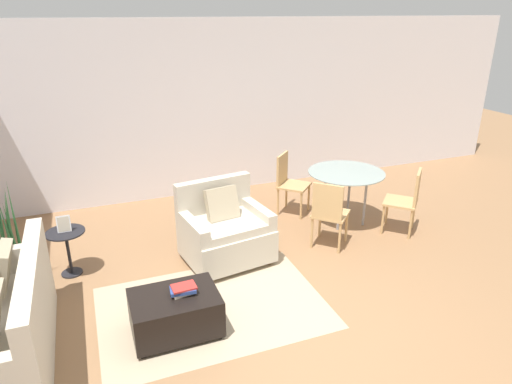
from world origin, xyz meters
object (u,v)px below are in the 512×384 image
object	(u,v)px
potted_plant	(13,264)
dining_table	(346,178)
armchair	(225,232)
dining_chair_far_left	(288,179)
ottoman	(175,312)
book_stack	(183,290)
couch	(3,331)
tv_remote_primary	(186,285)
dining_chair_near_left	(329,211)
side_table	(67,244)
dining_chair_near_right	(408,197)
picture_frame	(64,224)

from	to	relation	value
potted_plant	dining_table	bearing A→B (deg)	1.56
armchair	dining_chair_far_left	distance (m)	1.67
ottoman	book_stack	world-z (taller)	book_stack
couch	tv_remote_primary	size ratio (longest dim) A/B	11.63
armchair	dining_chair_near_left	distance (m)	1.33
dining_chair_near_left	ottoman	bearing A→B (deg)	-156.16
couch	dining_chair_far_left	world-z (taller)	couch
side_table	dining_chair_near_right	world-z (taller)	dining_chair_near_right
ottoman	dining_chair_near_left	distance (m)	2.37
potted_plant	dining_chair_near_right	world-z (taller)	potted_plant
couch	dining_chair_near_left	distance (m)	3.69
potted_plant	ottoman	bearing A→B (deg)	-44.01
dining_table	dining_chair_near_left	distance (m)	0.86
tv_remote_primary	dining_chair_near_left	size ratio (longest dim) A/B	0.17
potted_plant	dining_table	world-z (taller)	potted_plant
dining_table	book_stack	bearing A→B (deg)	-149.82
armchair	dining_chair_near_right	distance (m)	2.52
couch	dining_chair_near_left	xyz separation A→B (m)	(3.59, 0.81, 0.20)
picture_frame	dining_chair_near_right	world-z (taller)	dining_chair_near_right
side_table	dining_chair_far_left	size ratio (longest dim) A/B	0.60
side_table	dining_chair_far_left	bearing A→B (deg)	12.71
couch	ottoman	distance (m)	1.45
tv_remote_primary	dining_table	xyz separation A→B (m)	(2.62, 1.42, 0.26)
armchair	potted_plant	xyz separation A→B (m)	(-2.33, 0.30, -0.11)
book_stack	dining_chair_far_left	size ratio (longest dim) A/B	0.28
armchair	side_table	distance (m)	1.79
armchair	dining_chair_far_left	world-z (taller)	armchair
dining_table	dining_chair_near_left	world-z (taller)	dining_chair_near_left
tv_remote_primary	dining_chair_near_left	world-z (taller)	dining_chair_near_left
ottoman	dining_chair_far_left	bearing A→B (deg)	44.99
dining_chair_far_left	couch	bearing A→B (deg)	-150.76
picture_frame	dining_chair_near_right	size ratio (longest dim) A/B	0.21
dining_chair_far_left	dining_table	bearing A→B (deg)	-45.00
armchair	picture_frame	bearing A→B (deg)	169.49
dining_chair_near_right	armchair	bearing A→B (deg)	175.89
side_table	dining_chair_near_right	distance (m)	4.31
couch	armchair	size ratio (longest dim) A/B	1.66
dining_chair_near_right	potted_plant	bearing A→B (deg)	174.28
dining_chair_near_left	dining_chair_far_left	world-z (taller)	same
armchair	dining_chair_near_right	bearing A→B (deg)	-4.11
book_stack	dining_chair_far_left	xyz separation A→B (m)	(2.07, 2.15, 0.07)
dining_chair_near_left	dining_chair_near_right	xyz separation A→B (m)	(1.20, 0.00, 0.00)
dining_chair_near_left	book_stack	bearing A→B (deg)	-155.29
tv_remote_primary	picture_frame	distance (m)	1.72
dining_chair_near_right	side_table	bearing A→B (deg)	173.23
couch	picture_frame	size ratio (longest dim) A/B	9.51
ottoman	side_table	size ratio (longest dim) A/B	1.49
dining_table	dining_chair_far_left	world-z (taller)	dining_chair_far_left
ottoman	book_stack	xyz separation A→B (m)	(0.09, 0.00, 0.23)
side_table	dining_chair_far_left	distance (m)	3.15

